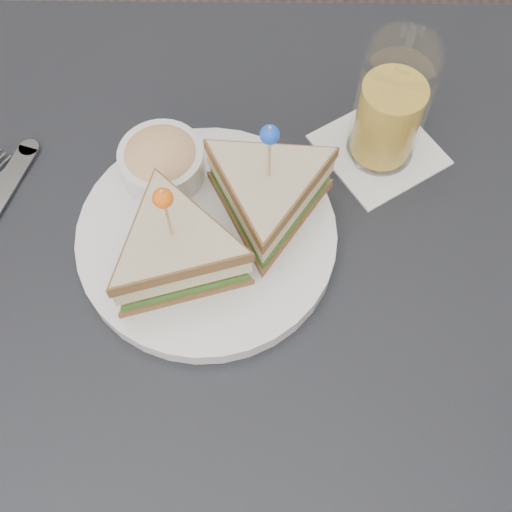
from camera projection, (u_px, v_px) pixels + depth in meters
name	position (u px, v px, depth m)	size (l,w,h in m)	color
ground_plane	(251.00, 440.00, 1.30)	(3.50, 3.50, 0.00)	#3F3833
table	(247.00, 316.00, 0.70)	(0.80, 0.80, 0.75)	black
plate_meal	(213.00, 219.00, 0.62)	(0.32, 0.32, 0.16)	white
drink_set	(390.00, 111.00, 0.65)	(0.16, 0.16, 0.15)	white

